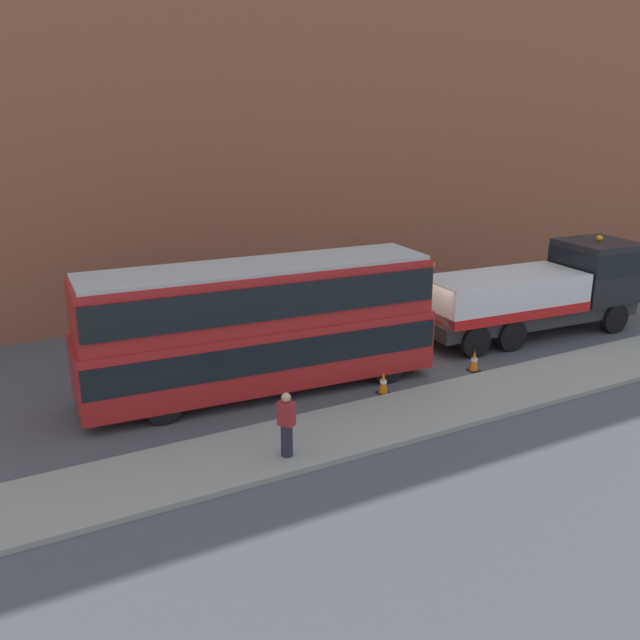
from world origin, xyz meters
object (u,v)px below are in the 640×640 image
Objects in this scene: traffic_cone_near_bus at (383,383)px; traffic_cone_midway at (474,361)px; recovery_tow_truck at (541,290)px; pedestrian_onlooker at (287,425)px; double_decker_bus at (260,323)px.

traffic_cone_midway is (3.74, 0.13, 0.00)m from traffic_cone_near_bus.
recovery_tow_truck is 13.72m from pedestrian_onlooker.
recovery_tow_truck is at bearing -12.23° from pedestrian_onlooker.
recovery_tow_truck reaches higher than pedestrian_onlooker.
double_decker_bus is 6.53× the size of pedestrian_onlooker.
recovery_tow_truck reaches higher than traffic_cone_near_bus.
traffic_cone_near_bus is (-8.49, -2.00, -1.42)m from recovery_tow_truck.
pedestrian_onlooker is at bearing -151.99° from traffic_cone_near_bus.
pedestrian_onlooker reaches higher than traffic_cone_near_bus.
pedestrian_onlooker is at bearing -162.96° from traffic_cone_midway.
recovery_tow_truck is 5.30m from traffic_cone_midway.
recovery_tow_truck is 8.83m from traffic_cone_near_bus.
double_decker_bus is at bearing 164.67° from traffic_cone_midway.
pedestrian_onlooker is at bearing -157.11° from recovery_tow_truck.
recovery_tow_truck is at bearing 21.49° from traffic_cone_midway.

